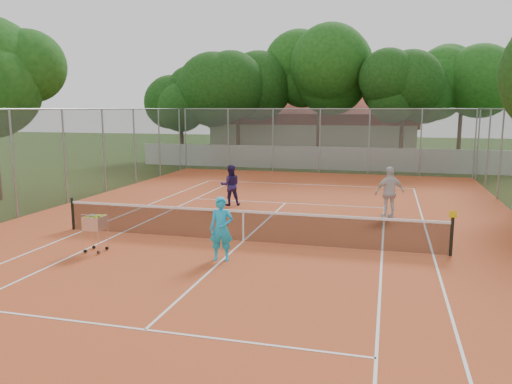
% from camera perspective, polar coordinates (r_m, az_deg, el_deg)
% --- Properties ---
extents(ground, '(120.00, 120.00, 0.00)m').
position_cam_1_polar(ground, '(15.29, -1.45, -5.71)').
color(ground, '#1A330E').
rests_on(ground, ground).
extents(court_pad, '(18.00, 34.00, 0.02)m').
position_cam_1_polar(court_pad, '(15.29, -1.45, -5.67)').
color(court_pad, '#B74B23').
rests_on(court_pad, ground).
extents(court_lines, '(10.98, 23.78, 0.01)m').
position_cam_1_polar(court_lines, '(15.29, -1.45, -5.63)').
color(court_lines, white).
rests_on(court_lines, court_pad).
extents(tennis_net, '(11.88, 0.10, 0.98)m').
position_cam_1_polar(tennis_net, '(15.17, -1.46, -3.85)').
color(tennis_net, black).
rests_on(tennis_net, court_pad).
extents(perimeter_fence, '(18.00, 34.00, 4.00)m').
position_cam_1_polar(perimeter_fence, '(14.89, -1.48, 1.73)').
color(perimeter_fence, slate).
rests_on(perimeter_fence, ground).
extents(boundary_wall, '(26.00, 0.30, 1.50)m').
position_cam_1_polar(boundary_wall, '(33.58, 7.71, 3.85)').
color(boundary_wall, silver).
rests_on(boundary_wall, ground).
extents(clubhouse, '(16.40, 9.00, 4.40)m').
position_cam_1_polar(clubhouse, '(43.63, 6.80, 7.06)').
color(clubhouse, beige).
rests_on(clubhouse, ground).
extents(tropical_trees, '(29.00, 19.00, 10.00)m').
position_cam_1_polar(tropical_trees, '(36.41, 8.47, 10.96)').
color(tropical_trees, black).
rests_on(tropical_trees, ground).
extents(player_near, '(0.68, 0.51, 1.71)m').
position_cam_1_polar(player_near, '(13.25, -3.98, -4.22)').
color(player_near, '#1BB2E9').
rests_on(player_near, court_pad).
extents(player_far_left, '(1.01, 0.91, 1.69)m').
position_cam_1_polar(player_far_left, '(20.78, -2.94, 0.79)').
color(player_far_left, '#261A50').
rests_on(player_far_left, court_pad).
extents(player_far_right, '(1.21, 0.89, 1.91)m').
position_cam_1_polar(player_far_right, '(18.94, 15.02, -0.05)').
color(player_far_right, silver).
rests_on(player_far_right, court_pad).
extents(ball_hopper, '(0.62, 0.62, 1.13)m').
position_cam_1_polar(ball_hopper, '(14.75, -17.90, -4.41)').
color(ball_hopper, silver).
rests_on(ball_hopper, court_pad).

